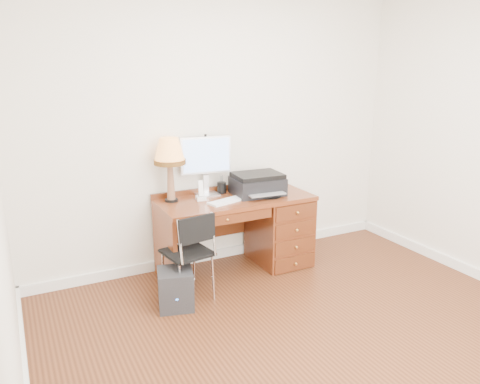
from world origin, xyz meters
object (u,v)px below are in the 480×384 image
monitor (206,158)px  equipment_box (176,289)px  leg_lamp (170,155)px  phone (201,194)px  desk (264,225)px  printer (257,184)px  chair (189,248)px

monitor → equipment_box: 1.31m
leg_lamp → phone: leg_lamp is taller
leg_lamp → phone: size_ratio=3.19×
monitor → equipment_box: (-0.58, -0.69, -0.95)m
desk → printer: size_ratio=2.99×
printer → chair: (-0.88, -0.41, -0.37)m
printer → chair: size_ratio=0.63×
phone → desk: bearing=1.8°
desk → phone: 0.76m
desk → chair: (-0.95, -0.40, 0.07)m
phone → chair: (-0.30, -0.47, -0.32)m
equipment_box → desk: bearing=37.4°
leg_lamp → chair: (-0.04, -0.56, -0.71)m
equipment_box → printer: bearing=39.3°
chair → printer: bearing=15.7°
printer → phone: 0.59m
monitor → desk: bearing=-17.3°
printer → phone: (-0.58, 0.06, -0.05)m
printer → equipment_box: bearing=-152.1°
leg_lamp → equipment_box: 1.21m
printer → leg_lamp: (-0.84, 0.15, 0.34)m
leg_lamp → printer: bearing=-9.8°
leg_lamp → equipment_box: bearing=-107.7°
monitor → equipment_box: size_ratio=1.73×
monitor → chair: (-0.43, -0.63, -0.63)m
desk → chair: 1.04m
monitor → chair: 0.99m
printer → desk: bearing=-6.2°
printer → equipment_box: size_ratio=1.50×
desk → leg_lamp: (-0.91, 0.16, 0.78)m
desk → phone: bearing=173.5°
chair → monitor: bearing=46.7°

